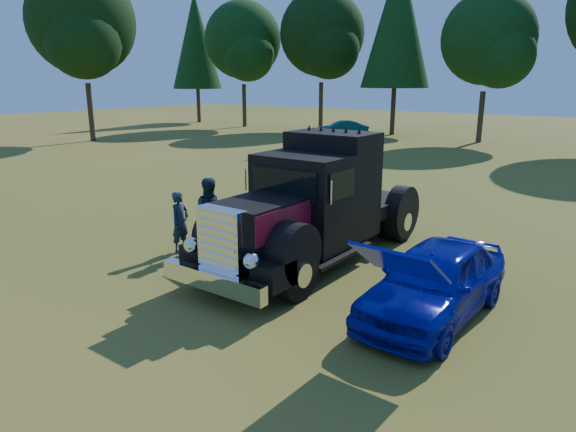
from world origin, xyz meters
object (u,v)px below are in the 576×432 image
at_px(spectator_far, 212,214).
at_px(diamond_t_truck, 312,209).
at_px(hotrod_coupe, 434,281).
at_px(distant_teal_car, 341,130).
at_px(spectator_near, 180,222).

bearing_deg(spectator_far, diamond_t_truck, -35.31).
distance_m(diamond_t_truck, hotrod_coupe, 3.72).
bearing_deg(spectator_far, distant_teal_car, 59.48).
bearing_deg(diamond_t_truck, hotrod_coupe, -18.77).
bearing_deg(spectator_near, distant_teal_car, 13.71).
bearing_deg(spectator_near, diamond_t_truck, -72.74).
relative_size(diamond_t_truck, spectator_near, 4.63).
relative_size(hotrod_coupe, distant_teal_car, 1.09).
bearing_deg(diamond_t_truck, spectator_near, -154.32).
relative_size(spectator_near, distant_teal_car, 0.40).
height_order(diamond_t_truck, spectator_near, diamond_t_truck).
bearing_deg(spectator_far, spectator_near, 174.65).
relative_size(diamond_t_truck, spectator_far, 3.85).
height_order(diamond_t_truck, hotrod_coupe, diamond_t_truck).
bearing_deg(spectator_near, spectator_far, -49.58).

